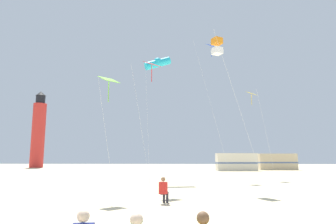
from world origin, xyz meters
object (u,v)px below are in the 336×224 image
at_px(kite_diamond_blue, 211,52).
at_px(lighthouse_distant, 38,131).
at_px(kite_diamond_lime, 109,83).
at_px(rv_van_tan, 277,162).
at_px(kite_diamond_gold, 252,97).
at_px(kite_box_orange, 217,46).
at_px(kite_tube_cyan, 158,63).
at_px(kite_flyer_standing, 164,189).
at_px(kite_diamond_scarlet, 151,68).
at_px(rv_van_cream, 236,162).

relative_size(kite_diamond_blue, lighthouse_distant, 0.81).
height_order(kite_diamond_lime, rv_van_tan, kite_diamond_lime).
bearing_deg(kite_diamond_gold, kite_box_orange, -114.67).
height_order(kite_box_orange, kite_tube_cyan, kite_tube_cyan).
height_order(kite_diamond_blue, lighthouse_distant, lighthouse_distant).
xyz_separation_m(kite_diamond_lime, kite_diamond_gold, (10.93, 14.82, 2.29)).
height_order(kite_flyer_standing, kite_diamond_blue, kite_diamond_blue).
xyz_separation_m(kite_diamond_lime, kite_tube_cyan, (1.61, 11.29, 4.79)).
xyz_separation_m(kite_flyer_standing, kite_diamond_gold, (7.93, 16.31, 7.54)).
distance_m(kite_box_orange, kite_tube_cyan, 8.14).
xyz_separation_m(kite_diamond_gold, kite_diamond_blue, (-4.07, -0.54, 4.60)).
bearing_deg(kite_box_orange, rv_van_tan, 67.45).
height_order(kite_diamond_scarlet, kite_diamond_blue, kite_diamond_blue).
relative_size(kite_flyer_standing, kite_box_orange, 0.11).
distance_m(kite_flyer_standing, kite_tube_cyan, 16.32).
distance_m(kite_diamond_scarlet, rv_van_cream, 33.30).
height_order(kite_flyer_standing, kite_diamond_gold, kite_diamond_gold).
bearing_deg(rv_van_cream, kite_tube_cyan, -118.41).
relative_size(kite_box_orange, rv_van_tan, 1.58).
xyz_separation_m(kite_flyer_standing, kite_diamond_scarlet, (-1.14, 4.95, 7.11)).
bearing_deg(kite_diamond_scarlet, kite_diamond_gold, 51.37).
bearing_deg(rv_van_cream, kite_diamond_scarlet, -112.16).
height_order(kite_diamond_scarlet, kite_box_orange, kite_box_orange).
xyz_separation_m(kite_diamond_lime, kite_box_orange, (6.28, 4.71, 3.75)).
distance_m(kite_flyer_standing, kite_box_orange, 11.41).
bearing_deg(kite_diamond_scarlet, lighthouse_distant, 123.22).
bearing_deg(kite_flyer_standing, kite_tube_cyan, -68.55).
xyz_separation_m(kite_flyer_standing, rv_van_cream, (9.53, 35.86, 0.78)).
bearing_deg(kite_box_orange, kite_flyer_standing, -117.93).
bearing_deg(rv_van_tan, kite_flyer_standing, -113.92).
xyz_separation_m(kite_diamond_blue, rv_van_tan, (13.48, 24.27, -11.37)).
xyz_separation_m(kite_diamond_lime, kite_diamond_blue, (6.86, 14.28, 6.89)).
bearing_deg(kite_flyer_standing, kite_box_orange, -102.66).
bearing_deg(lighthouse_distant, kite_diamond_blue, -44.79).
relative_size(kite_diamond_lime, lighthouse_distant, 0.37).
height_order(kite_diamond_gold, kite_tube_cyan, kite_tube_cyan).
xyz_separation_m(kite_flyer_standing, lighthouse_distant, (-30.69, 50.07, 7.22)).
height_order(kite_tube_cyan, kite_diamond_blue, kite_diamond_blue).
height_order(kite_flyer_standing, kite_tube_cyan, kite_tube_cyan).
relative_size(kite_box_orange, rv_van_cream, 1.56).
height_order(kite_diamond_scarlet, kite_diamond_gold, kite_diamond_gold).
distance_m(lighthouse_distant, rv_van_tan, 49.48).
bearing_deg(kite_diamond_scarlet, kite_flyer_standing, -76.99).
relative_size(kite_flyer_standing, kite_diamond_lime, 0.18).
distance_m(kite_box_orange, rv_van_tan, 37.55).
bearing_deg(lighthouse_distant, kite_diamond_lime, -60.32).
height_order(kite_tube_cyan, lighthouse_distant, lighthouse_distant).
relative_size(kite_diamond_lime, kite_box_orange, 0.61).
height_order(kite_diamond_scarlet, rv_van_cream, kite_diamond_scarlet).
xyz_separation_m(kite_flyer_standing, kite_tube_cyan, (-1.38, 12.78, 10.05)).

